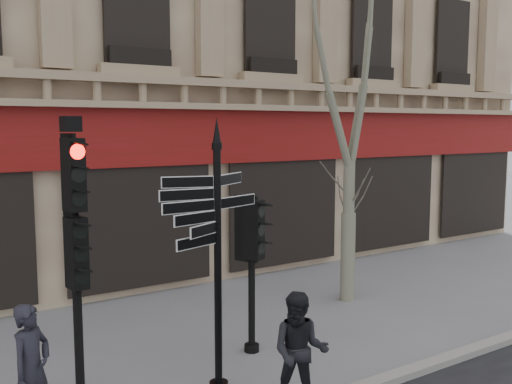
% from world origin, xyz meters
% --- Properties ---
extents(ground, '(80.00, 80.00, 0.00)m').
position_xyz_m(ground, '(0.00, 0.00, 0.00)').
color(ground, slate).
rests_on(ground, ground).
extents(fingerpost, '(1.85, 1.85, 3.97)m').
position_xyz_m(fingerpost, '(-0.92, -0.24, 2.67)').
color(fingerpost, black).
rests_on(fingerpost, ground).
extents(traffic_signal_main, '(0.48, 0.37, 3.98)m').
position_xyz_m(traffic_signal_main, '(-2.65, 0.67, 2.51)').
color(traffic_signal_main, black).
rests_on(traffic_signal_main, ground).
extents(traffic_signal_secondary, '(0.53, 0.47, 2.63)m').
position_xyz_m(traffic_signal_secondary, '(0.30, 0.76, 1.84)').
color(traffic_signal_secondary, black).
rests_on(traffic_signal_secondary, ground).
extents(plane_tree, '(2.84, 2.84, 7.55)m').
position_xyz_m(plane_tree, '(3.66, 2.05, 5.30)').
color(plane_tree, gray).
rests_on(plane_tree, ground).
extents(pedestrian_a, '(0.72, 0.69, 1.66)m').
position_xyz_m(pedestrian_a, '(-3.41, 0.09, 0.83)').
color(pedestrian_a, black).
rests_on(pedestrian_a, ground).
extents(pedestrian_b, '(1.00, 0.99, 1.63)m').
position_xyz_m(pedestrian_b, '(-0.24, -1.28, 0.82)').
color(pedestrian_b, black).
rests_on(pedestrian_b, ground).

